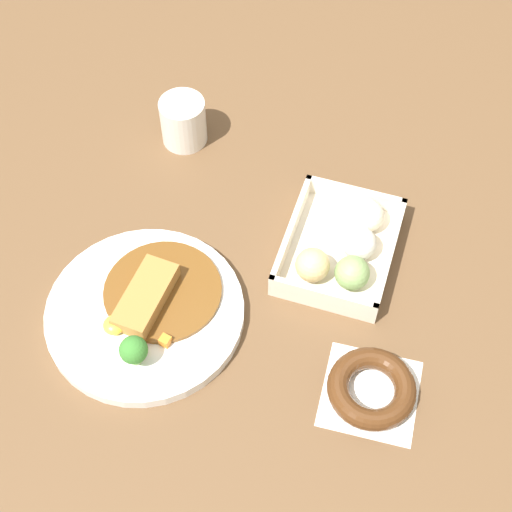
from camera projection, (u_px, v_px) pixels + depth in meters
name	position (u px, v px, depth m)	size (l,w,h in m)	color
ground_plane	(256.00, 243.00, 1.12)	(1.60, 1.60, 0.00)	brown
curry_plate	(146.00, 311.00, 1.04)	(0.27, 0.27, 0.07)	white
donut_box	(343.00, 249.00, 1.09)	(0.20, 0.15, 0.06)	beige
chocolate_ring_donut	(371.00, 389.00, 0.97)	(0.13, 0.13, 0.03)	white
coffee_mug	(183.00, 121.00, 1.21)	(0.07, 0.07, 0.08)	silver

